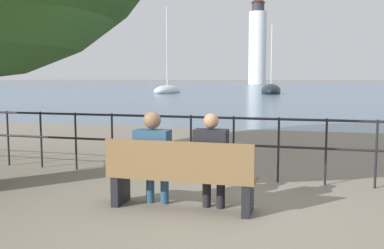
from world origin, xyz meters
name	(u,v)px	position (x,y,z in m)	size (l,w,h in m)	color
ground_plane	(182,208)	(0.00, 0.00, 0.00)	(1000.00, 1000.00, 0.00)	gray
harbor_water	(305,83)	(0.00, 158.75, 0.00)	(600.00, 300.00, 0.01)	slate
park_bench	(180,176)	(0.00, -0.06, 0.44)	(1.90, 0.45, 0.90)	brown
seated_person_left	(153,154)	(-0.39, 0.01, 0.69)	(0.45, 0.35, 1.25)	navy
seated_person_right	(211,158)	(0.39, 0.01, 0.68)	(0.41, 0.35, 1.24)	black
promenade_railing	(212,137)	(0.00, 1.76, 0.69)	(15.28, 0.04, 1.05)	black
sailboat_1	(271,91)	(-2.60, 43.37, 0.33)	(2.52, 6.33, 8.10)	black
sailboat_5	(167,90)	(-14.13, 41.34, 0.32)	(2.75, 5.68, 10.05)	silver
harbor_lighthouse	(258,43)	(-13.87, 125.38, 12.16)	(5.29, 5.29, 26.15)	white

